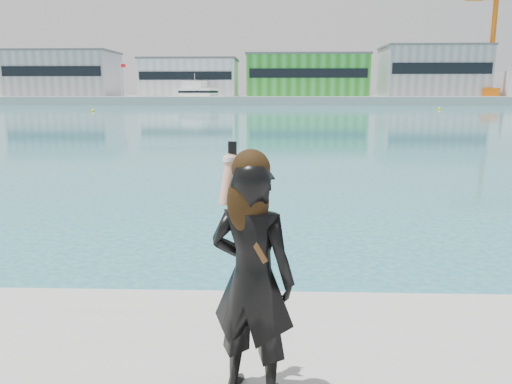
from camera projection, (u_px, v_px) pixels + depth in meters
far_quay at (275, 100)px, 131.60m from camera, size 320.00×40.00×2.00m
warehouse_grey_left at (65, 74)px, 130.21m from camera, size 26.52×16.36×11.50m
warehouse_white at (190, 77)px, 129.26m from camera, size 24.48×15.35×9.50m
warehouse_green at (306, 75)px, 128.12m from camera, size 30.60×16.36×10.50m
warehouse_grey_right at (432, 71)px, 126.82m from camera, size 25.50×15.35×12.50m
dock_crane at (498, 41)px, 119.17m from camera, size 23.00×4.00×24.00m
flagpole_left at (122, 78)px, 123.01m from camera, size 1.28×0.16×8.00m
flagpole_right at (366, 77)px, 120.94m from camera, size 1.28×0.16×8.00m
motor_yacht at (200, 96)px, 119.67m from camera, size 16.21×10.49×7.37m
buoy_near at (440, 110)px, 84.58m from camera, size 0.50×0.50×0.50m
buoy_far at (93, 111)px, 77.21m from camera, size 0.50×0.50×0.50m
woman at (252, 272)px, 3.32m from camera, size 0.69×0.57×1.71m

